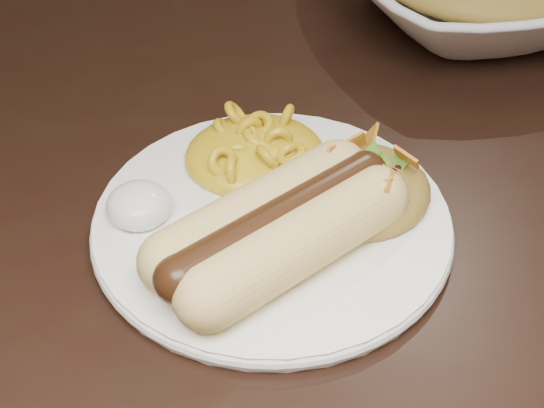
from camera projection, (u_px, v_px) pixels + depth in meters
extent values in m
cube|color=black|center=(91.00, 259.00, 0.52)|extent=(1.60, 0.90, 0.04)
cylinder|color=white|center=(272.00, 223.00, 0.51)|extent=(0.24, 0.24, 0.01)
cylinder|color=#FEE57B|center=(286.00, 247.00, 0.46)|extent=(0.13, 0.09, 0.04)
cylinder|color=#FEE57B|center=(271.00, 210.00, 0.48)|extent=(0.13, 0.09, 0.04)
cylinder|color=#3E2211|center=(278.00, 223.00, 0.47)|extent=(0.14, 0.08, 0.03)
ellipsoid|color=gold|center=(254.00, 138.00, 0.54)|extent=(0.11, 0.10, 0.04)
ellipsoid|color=white|center=(138.00, 200.00, 0.50)|extent=(0.04, 0.04, 0.02)
ellipsoid|color=#C16624|center=(358.00, 184.00, 0.51)|extent=(0.09, 0.09, 0.04)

